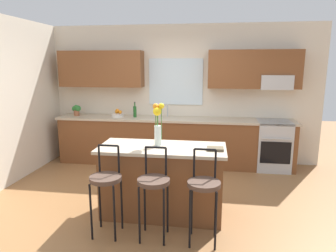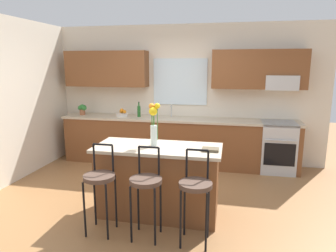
{
  "view_description": "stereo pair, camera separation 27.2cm",
  "coord_description": "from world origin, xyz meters",
  "px_view_note": "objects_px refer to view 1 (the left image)",
  "views": [
    {
      "loc": [
        0.72,
        -3.98,
        1.94
      ],
      "look_at": [
        0.06,
        0.55,
        1.0
      ],
      "focal_mm": 32.22,
      "sensor_mm": 36.0,
      "label": 1
    },
    {
      "loc": [
        0.99,
        -3.94,
        1.94
      ],
      "look_at": [
        0.06,
        0.55,
        1.0
      ],
      "focal_mm": 32.22,
      "sensor_mm": 36.0,
      "label": 2
    }
  ],
  "objects_px": {
    "bar_stool_near": "(106,182)",
    "potted_plant_small": "(76,109)",
    "oven_range": "(273,145)",
    "bar_stool_far": "(204,188)",
    "flower_vase": "(158,120)",
    "fruit_bowl_oranges": "(118,114)",
    "kitchen_island": "(162,181)",
    "bar_stool_middle": "(154,185)",
    "bottle_olive_oil": "(135,111)",
    "cookbook": "(215,149)"
  },
  "relations": [
    {
      "from": "bar_stool_far",
      "to": "potted_plant_small",
      "type": "xyz_separation_m",
      "value": [
        -2.64,
        2.62,
        0.41
      ]
    },
    {
      "from": "bar_stool_middle",
      "to": "bottle_olive_oil",
      "type": "distance_m",
      "value": 2.79
    },
    {
      "from": "kitchen_island",
      "to": "fruit_bowl_oranges",
      "type": "relative_size",
      "value": 6.68
    },
    {
      "from": "cookbook",
      "to": "bottle_olive_oil",
      "type": "relative_size",
      "value": 0.67
    },
    {
      "from": "bar_stool_far",
      "to": "fruit_bowl_oranges",
      "type": "xyz_separation_m",
      "value": [
        -1.79,
        2.62,
        0.33
      ]
    },
    {
      "from": "bar_stool_far",
      "to": "fruit_bowl_oranges",
      "type": "relative_size",
      "value": 4.34
    },
    {
      "from": "oven_range",
      "to": "bar_stool_middle",
      "type": "bearing_deg",
      "value": -124.04
    },
    {
      "from": "kitchen_island",
      "to": "fruit_bowl_oranges",
      "type": "distance_m",
      "value": 2.46
    },
    {
      "from": "oven_range",
      "to": "kitchen_island",
      "type": "height_order",
      "value": "same"
    },
    {
      "from": "bar_stool_near",
      "to": "potted_plant_small",
      "type": "xyz_separation_m",
      "value": [
        -1.54,
        2.62,
        0.41
      ]
    },
    {
      "from": "bar_stool_near",
      "to": "potted_plant_small",
      "type": "bearing_deg",
      "value": 120.53
    },
    {
      "from": "bar_stool_middle",
      "to": "cookbook",
      "type": "distance_m",
      "value": 0.89
    },
    {
      "from": "cookbook",
      "to": "potted_plant_small",
      "type": "xyz_separation_m",
      "value": [
        -2.76,
        2.12,
        0.11
      ]
    },
    {
      "from": "kitchen_island",
      "to": "bar_stool_middle",
      "type": "xyz_separation_m",
      "value": [
        -0.0,
        -0.56,
        0.17
      ]
    },
    {
      "from": "bar_stool_near",
      "to": "fruit_bowl_oranges",
      "type": "bearing_deg",
      "value": 104.67
    },
    {
      "from": "bar_stool_middle",
      "to": "bottle_olive_oil",
      "type": "relative_size",
      "value": 3.5
    },
    {
      "from": "bar_stool_near",
      "to": "flower_vase",
      "type": "distance_m",
      "value": 0.99
    },
    {
      "from": "bottle_olive_oil",
      "to": "oven_range",
      "type": "bearing_deg",
      "value": -0.54
    },
    {
      "from": "bar_stool_near",
      "to": "bar_stool_far",
      "type": "distance_m",
      "value": 1.1
    },
    {
      "from": "oven_range",
      "to": "flower_vase",
      "type": "bearing_deg",
      "value": -132.37
    },
    {
      "from": "oven_range",
      "to": "bar_stool_far",
      "type": "distance_m",
      "value": 2.86
    },
    {
      "from": "oven_range",
      "to": "bar_stool_near",
      "type": "bearing_deg",
      "value": -131.59
    },
    {
      "from": "cookbook",
      "to": "bar_stool_near",
      "type": "bearing_deg",
      "value": -157.64
    },
    {
      "from": "bar_stool_far",
      "to": "bottle_olive_oil",
      "type": "relative_size",
      "value": 3.5
    },
    {
      "from": "bar_stool_far",
      "to": "flower_vase",
      "type": "relative_size",
      "value": 1.9
    },
    {
      "from": "bar_stool_near",
      "to": "potted_plant_small",
      "type": "height_order",
      "value": "potted_plant_small"
    },
    {
      "from": "bar_stool_far",
      "to": "bottle_olive_oil",
      "type": "height_order",
      "value": "bottle_olive_oil"
    },
    {
      "from": "bar_stool_middle",
      "to": "bar_stool_far",
      "type": "relative_size",
      "value": 1.0
    },
    {
      "from": "oven_range",
      "to": "bottle_olive_oil",
      "type": "xyz_separation_m",
      "value": [
        -2.63,
        0.02,
        0.58
      ]
    },
    {
      "from": "oven_range",
      "to": "bar_stool_middle",
      "type": "distance_m",
      "value": 3.13
    },
    {
      "from": "kitchen_island",
      "to": "fruit_bowl_oranges",
      "type": "xyz_separation_m",
      "value": [
        -1.24,
        2.06,
        0.5
      ]
    },
    {
      "from": "bottle_olive_oil",
      "to": "potted_plant_small",
      "type": "xyz_separation_m",
      "value": [
        -1.21,
        -0.0,
        0.01
      ]
    },
    {
      "from": "bar_stool_near",
      "to": "bar_stool_middle",
      "type": "xyz_separation_m",
      "value": [
        0.55,
        0.0,
        0.0
      ]
    },
    {
      "from": "oven_range",
      "to": "cookbook",
      "type": "relative_size",
      "value": 4.6
    },
    {
      "from": "oven_range",
      "to": "fruit_bowl_oranges",
      "type": "distance_m",
      "value": 3.03
    },
    {
      "from": "bar_stool_near",
      "to": "flower_vase",
      "type": "height_order",
      "value": "flower_vase"
    },
    {
      "from": "oven_range",
      "to": "flower_vase",
      "type": "xyz_separation_m",
      "value": [
        -1.81,
        -1.99,
        0.79
      ]
    },
    {
      "from": "bar_stool_middle",
      "to": "fruit_bowl_oranges",
      "type": "height_order",
      "value": "fruit_bowl_oranges"
    },
    {
      "from": "kitchen_island",
      "to": "flower_vase",
      "type": "relative_size",
      "value": 2.92
    },
    {
      "from": "bar_stool_near",
      "to": "cookbook",
      "type": "relative_size",
      "value": 5.21
    },
    {
      "from": "flower_vase",
      "to": "kitchen_island",
      "type": "bearing_deg",
      "value": -36.6
    },
    {
      "from": "bar_stool_middle",
      "to": "potted_plant_small",
      "type": "xyz_separation_m",
      "value": [
        -2.09,
        2.62,
        0.41
      ]
    },
    {
      "from": "bar_stool_near",
      "to": "bar_stool_middle",
      "type": "distance_m",
      "value": 0.55
    },
    {
      "from": "oven_range",
      "to": "flower_vase",
      "type": "distance_m",
      "value": 2.8
    },
    {
      "from": "kitchen_island",
      "to": "bar_stool_near",
      "type": "relative_size",
      "value": 1.54
    },
    {
      "from": "bar_stool_far",
      "to": "cookbook",
      "type": "distance_m",
      "value": 0.59
    },
    {
      "from": "flower_vase",
      "to": "fruit_bowl_oranges",
      "type": "relative_size",
      "value": 2.28
    },
    {
      "from": "oven_range",
      "to": "bar_stool_middle",
      "type": "height_order",
      "value": "bar_stool_middle"
    },
    {
      "from": "bottle_olive_oil",
      "to": "fruit_bowl_oranges",
      "type": "bearing_deg",
      "value": 179.18
    },
    {
      "from": "oven_range",
      "to": "bar_stool_far",
      "type": "xyz_separation_m",
      "value": [
        -1.2,
        -2.59,
        0.18
      ]
    }
  ]
}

